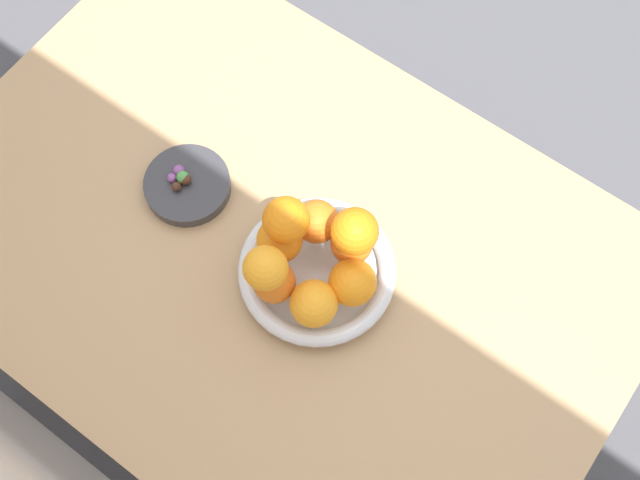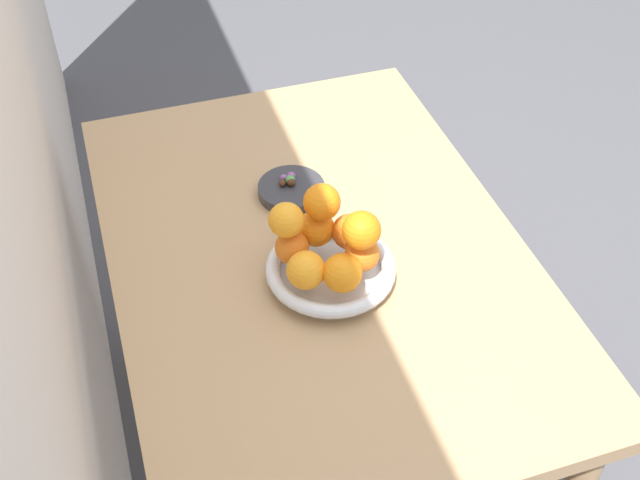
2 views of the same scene
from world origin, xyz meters
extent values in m
plane|color=#4C4C51|center=(0.00, 0.00, 0.00)|extent=(6.00, 6.00, 0.00)
cube|color=tan|center=(0.00, 0.00, 0.72)|extent=(1.10, 0.76, 0.04)
cylinder|color=tan|center=(0.49, -0.32, 0.35)|extent=(0.05, 0.05, 0.70)
cylinder|color=tan|center=(0.49, 0.32, 0.35)|extent=(0.05, 0.05, 0.70)
cylinder|color=silver|center=(-0.08, 0.00, 0.75)|extent=(0.19, 0.19, 0.01)
torus|color=silver|center=(-0.08, 0.00, 0.77)|extent=(0.23, 0.23, 0.03)
cylinder|color=#333338|center=(0.17, 0.00, 0.75)|extent=(0.13, 0.13, 0.02)
sphere|color=orange|center=(-0.06, 0.06, 0.81)|extent=(0.06, 0.06, 0.06)
sphere|color=orange|center=(-0.12, 0.06, 0.81)|extent=(0.07, 0.07, 0.07)
sphere|color=orange|center=(-0.14, 0.00, 0.81)|extent=(0.07, 0.07, 0.07)
sphere|color=orange|center=(-0.11, -0.05, 0.81)|extent=(0.06, 0.06, 0.06)
sphere|color=orange|center=(-0.05, -0.05, 0.81)|extent=(0.06, 0.06, 0.06)
sphere|color=orange|center=(-0.02, 0.01, 0.81)|extent=(0.07, 0.07, 0.07)
sphere|color=orange|center=(-0.05, 0.07, 0.87)|extent=(0.06, 0.06, 0.06)
sphere|color=orange|center=(-0.03, 0.00, 0.88)|extent=(0.07, 0.07, 0.07)
sphere|color=orange|center=(-0.12, -0.04, 0.88)|extent=(0.07, 0.07, 0.07)
sphere|color=#8C4C99|center=(0.17, 0.00, 0.77)|extent=(0.02, 0.02, 0.02)
sphere|color=#472819|center=(0.17, 0.02, 0.77)|extent=(0.02, 0.02, 0.02)
sphere|color=#8C4C99|center=(0.19, 0.01, 0.77)|extent=(0.01, 0.01, 0.01)
sphere|color=#8C4C99|center=(0.18, -0.01, 0.77)|extent=(0.02, 0.02, 0.02)
sphere|color=#472819|center=(0.17, 0.00, 0.77)|extent=(0.02, 0.02, 0.02)
sphere|color=#4C9947|center=(0.17, 0.00, 0.77)|extent=(0.02, 0.02, 0.02)
sphere|color=#8C4C99|center=(0.17, 0.00, 0.77)|extent=(0.02, 0.02, 0.02)
camera|label=1|loc=(-0.33, 0.33, 1.87)|focal=45.00mm
camera|label=2|loc=(-1.03, 0.33, 1.78)|focal=45.00mm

